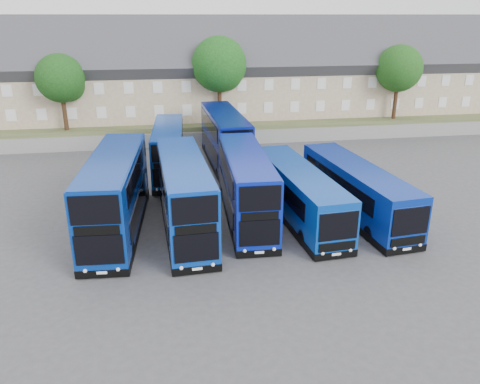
# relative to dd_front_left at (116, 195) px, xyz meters

# --- Properties ---
(ground) EXTENTS (120.00, 120.00, 0.00)m
(ground) POSITION_rel_dd_front_left_xyz_m (7.28, -3.84, -2.42)
(ground) COLOR #444449
(ground) RESTS_ON ground
(retaining_wall) EXTENTS (70.00, 0.40, 1.50)m
(retaining_wall) POSITION_rel_dd_front_left_xyz_m (7.28, 20.16, -1.67)
(retaining_wall) COLOR slate
(retaining_wall) RESTS_ON ground
(earth_bank) EXTENTS (80.00, 20.00, 2.00)m
(earth_bank) POSITION_rel_dd_front_left_xyz_m (7.28, 30.16, -1.42)
(earth_bank) COLOR #424C2B
(earth_bank) RESTS_ON ground
(terrace_row) EXTENTS (66.00, 10.40, 11.20)m
(terrace_row) POSITION_rel_dd_front_left_xyz_m (13.28, 26.16, 4.17)
(terrace_row) COLOR tan
(terrace_row) RESTS_ON earth_bank
(dd_front_left) EXTENTS (3.62, 12.53, 4.92)m
(dd_front_left) POSITION_rel_dd_front_left_xyz_m (0.00, 0.00, 0.00)
(dd_front_left) COLOR navy
(dd_front_left) RESTS_ON ground
(dd_front_mid) EXTENTS (3.32, 11.98, 4.71)m
(dd_front_mid) POSITION_rel_dd_front_left_xyz_m (4.30, -0.67, -0.11)
(dd_front_mid) COLOR #0938A6
(dd_front_mid) RESTS_ON ground
(dd_front_right) EXTENTS (3.06, 11.67, 4.60)m
(dd_front_right) POSITION_rel_dd_front_left_xyz_m (8.46, 0.49, -0.16)
(dd_front_right) COLOR #081EA3
(dd_front_right) RESTS_ON ground
(dd_rear_left) EXTENTS (3.01, 10.84, 4.26)m
(dd_rear_left) POSITION_rel_dd_front_left_xyz_m (3.52, 10.92, -0.33)
(dd_rear_left) COLOR #08379E
(dd_rear_left) RESTS_ON ground
(dd_rear_right) EXTENTS (3.30, 12.35, 4.87)m
(dd_rear_right) POSITION_rel_dd_front_left_xyz_m (8.68, 12.94, -0.03)
(dd_rear_right) COLOR navy
(dd_rear_right) RESTS_ON ground
(coach_east_a) EXTENTS (3.66, 12.79, 3.45)m
(coach_east_a) POSITION_rel_dd_front_left_xyz_m (12.03, 0.08, -0.73)
(coach_east_a) COLOR #093DA6
(coach_east_a) RESTS_ON ground
(coach_east_b) EXTENTS (3.98, 12.92, 3.48)m
(coach_east_b) POSITION_rel_dd_front_left_xyz_m (16.15, 0.07, -0.72)
(coach_east_b) COLOR #072691
(coach_east_b) RESTS_ON ground
(tree_west) EXTENTS (4.80, 4.80, 7.65)m
(tree_west) POSITION_rel_dd_front_left_xyz_m (-6.58, 21.26, 4.63)
(tree_west) COLOR #382314
(tree_west) RESTS_ON earth_bank
(tree_mid) EXTENTS (5.76, 5.76, 9.18)m
(tree_mid) POSITION_rel_dd_front_left_xyz_m (9.42, 21.76, 5.64)
(tree_mid) COLOR #382314
(tree_mid) RESTS_ON earth_bank
(tree_east) EXTENTS (5.12, 5.12, 8.16)m
(tree_east) POSITION_rel_dd_front_left_xyz_m (29.42, 21.26, 4.97)
(tree_east) COLOR #382314
(tree_east) RESTS_ON earth_bank
(tree_far) EXTENTS (5.44, 5.44, 8.67)m
(tree_far) POSITION_rel_dd_front_left_xyz_m (35.42, 28.26, 5.31)
(tree_far) COLOR #382314
(tree_far) RESTS_ON earth_bank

